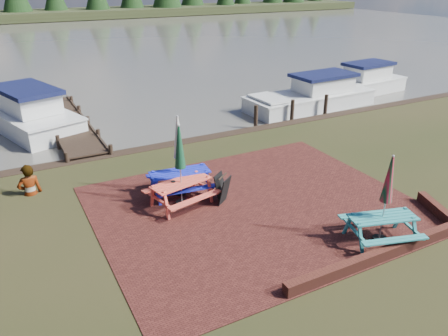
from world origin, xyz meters
name	(u,v)px	position (x,y,z in m)	size (l,w,h in m)	color
ground	(275,223)	(0.00, 0.00, 0.00)	(120.00, 120.00, 0.00)	black
paving	(256,207)	(0.00, 1.00, 0.01)	(9.00, 7.50, 0.02)	#361411
brick_wall	(401,241)	(2.15, -2.42, 0.15)	(6.21, 1.79, 0.30)	#4C1E16
water	(59,45)	(0.00, 37.00, 0.00)	(120.00, 60.00, 0.02)	#45433B
picnic_table_teal	(384,213)	(1.88, -1.97, 0.82)	(2.04, 1.91, 2.34)	teal
picnic_table_red	(181,178)	(-1.85, 2.15, 0.86)	(2.07, 1.92, 2.46)	#E44E3A
picnic_table_blue	(180,168)	(-1.62, 2.81, 0.88)	(1.97, 1.79, 2.50)	#1823B8
chalkboard	(223,189)	(-0.70, 1.75, 0.44)	(0.54, 0.77, 0.84)	black
jetty	(69,123)	(-3.50, 11.28, 0.11)	(1.76, 9.08, 1.00)	black
boat_jetty	(24,114)	(-5.18, 12.66, 0.44)	(4.65, 7.83, 2.15)	silver
boat_near	(312,97)	(8.38, 9.01, 0.37)	(7.12, 2.74, 1.90)	silver
boat_far	(360,84)	(12.73, 10.13, 0.37)	(6.29, 2.72, 1.91)	silver
person	(25,165)	(-5.74, 4.95, 0.98)	(0.71, 0.47, 1.96)	gray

